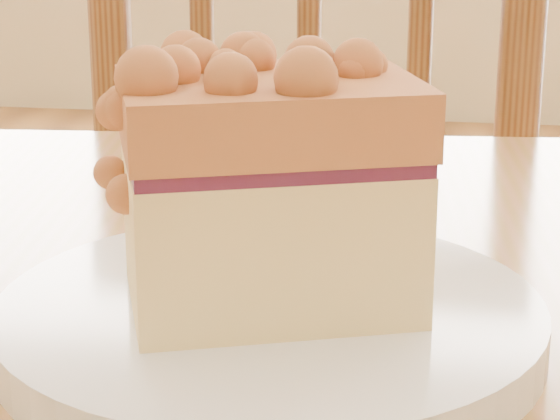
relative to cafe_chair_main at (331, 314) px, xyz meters
name	(u,v)px	position (x,y,z in m)	size (l,w,h in m)	color
cafe_chair_main	(331,314)	(0.00, 0.00, 0.00)	(0.46, 0.46, 0.98)	brown
plate	(270,323)	(0.04, -0.64, 0.27)	(0.24, 0.24, 0.02)	white
cake_slice	(263,181)	(0.04, -0.65, 0.33)	(0.15, 0.13, 0.12)	#FBDD8E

